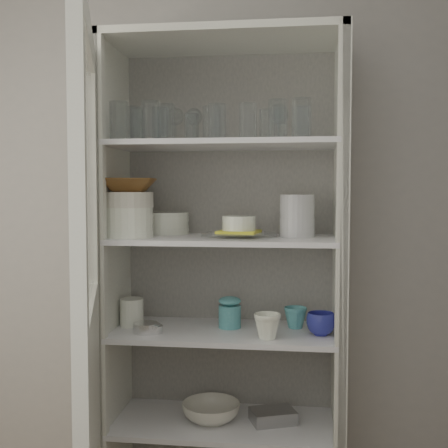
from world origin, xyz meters
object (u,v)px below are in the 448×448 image
Objects in this scene: goblet_1 at (194,125)px; cream_bowl at (129,200)px; measuring_cups at (146,328)px; cream_dish at (211,412)px; glass_platter at (239,235)px; mug_white at (267,326)px; mug_blue at (321,324)px; grey_bowl_stack at (297,216)px; tin_box at (273,416)px; white_ramekin at (239,223)px; goblet_3 at (279,122)px; plate_stack_front at (129,222)px; yellow_trivet at (239,232)px; mug_teal at (295,318)px; cupboard_door at (89,371)px; teal_jar at (230,314)px; goblet_2 at (280,124)px; plate_stack_back at (166,223)px; terracotta_bowl at (128,185)px; white_canister at (132,312)px; pantry_cabinet at (226,308)px; goblet_0 at (175,124)px.

goblet_1 is 0.82× the size of cream_bowl.
measuring_cups reaches higher than cream_dish.
glass_platter is 0.39m from mug_white.
goblet_1 is at bearing 144.58° from mug_blue.
grey_bowl_stack reaches higher than tin_box.
grey_bowl_stack is (0.24, 0.04, 0.03)m from white_ramekin.
plate_stack_front is at bearing -166.14° from goblet_3.
yellow_trivet is 0.04m from white_ramekin.
cupboard_door is at bearing -135.27° from mug_teal.
goblet_3 reaches higher than teal_jar.
goblet_2 is 1.28m from cream_dish.
mug_blue is (0.34, -0.02, -0.41)m from white_ramekin.
tin_box is (0.35, -0.07, -1.26)m from goblet_1.
plate_stack_back is (-0.51, 0.03, -0.43)m from goblet_2.
mug_white is (0.59, -0.06, -0.57)m from terracotta_bowl.
white_canister is (-0.60, 0.14, 0.01)m from mug_white.
goblet_3 is 1.03× the size of grey_bowl_stack.
goblet_1 is at bearing -24.09° from plate_stack_back.
pantry_cabinet is 11.67× the size of grey_bowl_stack.
cupboard_door is 18.99× the size of measuring_cups.
mug_white is (0.13, -0.11, -0.36)m from glass_platter.
plate_stack_back is 0.72m from mug_teal.
goblet_0 reaches higher than grey_bowl_stack.
mug_teal reaches higher than tin_box.
white_ramekin is at bearing 0.00° from yellow_trivet.
cupboard_door reaches higher than white_ramekin.
cream_bowl reaches higher than teal_jar.
goblet_0 is at bearing 149.45° from cream_dish.
terracotta_bowl reaches higher than plate_stack_back.
goblet_0 reaches higher than terracotta_bowl.
pantry_cabinet is 0.28m from mug_white.
mug_white is at bearing -44.08° from teal_jar.
mug_white is at bearing -122.28° from mug_teal.
mug_blue is 1.07× the size of mug_white.
pantry_cabinet is at bearing 176.75° from mug_teal.
cream_dish is (0.36, -0.02, -0.42)m from white_canister.
mug_white is 0.50m from cream_dish.
goblet_2 reaches higher than yellow_trivet.
measuring_cups is 0.47m from cream_dish.
mug_white is at bearing -31.31° from goblet_1.
cream_bowl is at bearing -163.95° from mug_white.
yellow_trivet is 0.37m from teal_jar.
yellow_trivet is at bearing -147.35° from goblet_3.
goblet_1 is at bearing 144.88° from cupboard_door.
mug_blue is at bearing -38.93° from goblet_2.
measuring_cups is at bearing -160.20° from goblet_2.
plate_stack_back is 0.38m from yellow_trivet.
goblet_2 reaches higher than grey_bowl_stack.
goblet_1 is 1.61× the size of measuring_cups.
cupboard_door is 0.73m from plate_stack_front.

